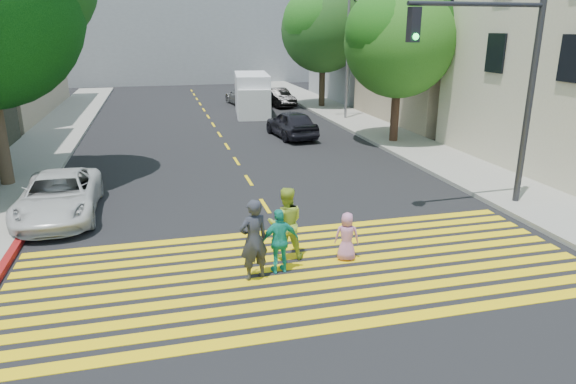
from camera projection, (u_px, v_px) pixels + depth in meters
name	position (u px, v px, depth m)	size (l,w,h in m)	color
ground	(323.00, 296.00, 10.88)	(120.00, 120.00, 0.00)	black
sidewalk_left	(62.00, 127.00, 29.19)	(3.00, 40.00, 0.15)	gray
sidewalk_right	(390.00, 136.00, 26.70)	(3.00, 60.00, 0.15)	gray
curb_red	(31.00, 223.00, 14.78)	(0.20, 8.00, 0.16)	maroon
crosswalk	(306.00, 270.00, 12.05)	(13.40, 5.30, 0.01)	yellow
lane_line	(211.00, 120.00, 31.66)	(0.12, 34.40, 0.01)	yellow
building_right_tan	(467.00, 36.00, 30.41)	(10.00, 10.00, 10.00)	tan
building_right_grey	(388.00, 34.00, 40.57)	(10.00, 10.00, 10.00)	gray
backdrop_block	(182.00, 23.00, 53.38)	(30.00, 8.00, 12.00)	gray
tree_right_near	(401.00, 36.00, 23.87)	(5.95, 5.59, 7.53)	black
tree_right_far	(324.00, 25.00, 35.11)	(7.41, 7.34, 8.34)	black
pedestrian_man	(254.00, 240.00, 11.39)	(0.69, 0.45, 1.89)	#2B2D37
pedestrian_woman	(286.00, 223.00, 12.46)	(0.88, 0.69, 1.82)	#A6C137
pedestrian_child	(347.00, 237.00, 12.44)	(0.59, 0.39, 1.21)	#C375A4
pedestrian_extra	(280.00, 241.00, 11.76)	(0.90, 0.38, 1.54)	teal
white_sedan	(59.00, 196.00, 15.31)	(2.16, 4.69, 1.30)	silver
dark_car_near	(291.00, 124.00, 26.55)	(1.69, 4.21, 1.43)	black
silver_car	(244.00, 96.00, 37.88)	(1.87, 4.60, 1.33)	gray
dark_car_parked	(278.00, 97.00, 37.24)	(1.36, 3.90, 1.29)	black
white_van	(252.00, 95.00, 33.54)	(2.72, 5.74, 2.61)	white
traffic_signal	(500.00, 72.00, 14.92)	(4.43, 0.51, 6.49)	#2D2D31
street_lamp	(345.00, 39.00, 30.28)	(1.90, 0.25, 8.40)	slate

